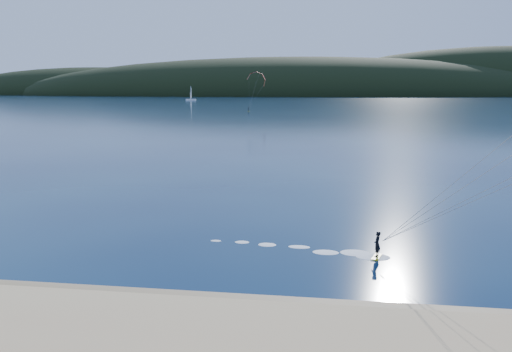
# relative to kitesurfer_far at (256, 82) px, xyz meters

# --- Properties ---
(wet_sand) EXTENTS (220.00, 2.50, 0.10)m
(wet_sand) POSITION_rel_kitesurfer_far_xyz_m (24.35, -190.25, -12.53)
(wet_sand) COLOR #937E55
(wet_sand) RESTS_ON ground
(headland) EXTENTS (1200.00, 310.00, 140.00)m
(headland) POSITION_rel_kitesurfer_far_xyz_m (24.98, 550.53, -12.58)
(headland) COLOR black
(headland) RESTS_ON ground
(kitesurfer_far) EXTENTS (8.65, 5.79, 16.03)m
(kitesurfer_far) POSITION_rel_kitesurfer_far_xyz_m (0.00, 0.00, 0.00)
(kitesurfer_far) COLOR gold
(kitesurfer_far) RESTS_ON ground
(sailboat) EXTENTS (8.81, 5.60, 12.41)m
(sailboat) POSITION_rel_kitesurfer_far_xyz_m (-83.96, 200.84, -11.67)
(sailboat) COLOR white
(sailboat) RESTS_ON ground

